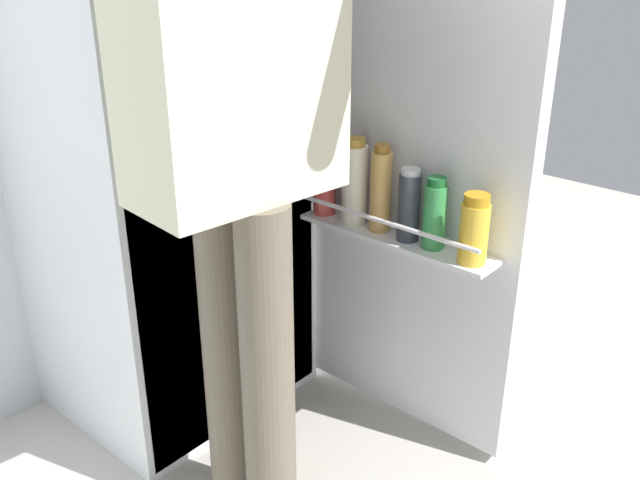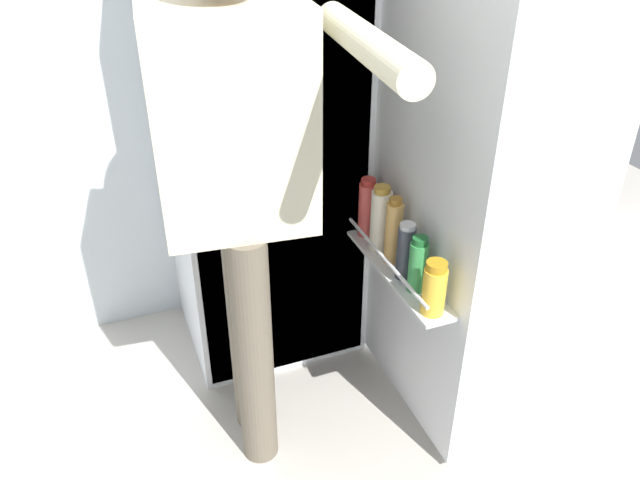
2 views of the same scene
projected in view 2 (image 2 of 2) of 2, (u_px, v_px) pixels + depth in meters
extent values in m
plane|color=#B7B2A8|center=(311.00, 411.00, 2.35)|extent=(5.56, 5.56, 0.00)
cube|color=silver|center=(259.00, 133.00, 2.29)|extent=(0.67, 0.56, 1.81)
cube|color=white|center=(282.00, 162.00, 2.07)|extent=(0.63, 0.01, 1.77)
cube|color=white|center=(276.00, 119.00, 2.04)|extent=(0.59, 0.09, 0.01)
cube|color=silver|center=(429.00, 186.00, 1.92)|extent=(0.06, 0.66, 1.76)
cube|color=white|center=(398.00, 272.00, 2.05)|extent=(0.11, 0.57, 0.01)
cylinder|color=silver|center=(385.00, 259.00, 2.00)|extent=(0.01, 0.55, 0.01)
cylinder|color=tan|center=(394.00, 233.00, 2.03)|extent=(0.06, 0.06, 0.22)
cylinder|color=#996623|center=(396.00, 201.00, 1.97)|extent=(0.04, 0.04, 0.02)
cylinder|color=#333842|center=(405.00, 253.00, 1.97)|extent=(0.06, 0.06, 0.18)
cylinder|color=silver|center=(408.00, 226.00, 1.92)|extent=(0.05, 0.05, 0.02)
cylinder|color=green|center=(418.00, 267.00, 1.91)|extent=(0.06, 0.06, 0.17)
cylinder|color=#195B28|center=(420.00, 241.00, 1.86)|extent=(0.05, 0.05, 0.02)
cylinder|color=#EDE5CC|center=(381.00, 222.00, 2.10)|extent=(0.07, 0.07, 0.22)
cylinder|color=#B78933|center=(382.00, 189.00, 2.03)|extent=(0.05, 0.05, 0.02)
cylinder|color=#DB4C47|center=(367.00, 210.00, 2.19)|extent=(0.06, 0.06, 0.20)
cylinder|color=#B22D28|center=(368.00, 182.00, 2.13)|extent=(0.05, 0.05, 0.02)
cylinder|color=gold|center=(434.00, 291.00, 1.82)|extent=(0.07, 0.07, 0.15)
cylinder|color=#BC8419|center=(437.00, 266.00, 1.77)|extent=(0.06, 0.06, 0.03)
cylinder|color=#4C7F3D|center=(310.00, 101.00, 2.05)|extent=(0.09, 0.09, 0.08)
cylinder|color=#665B4C|center=(246.00, 326.00, 2.10)|extent=(0.12, 0.12, 0.86)
cylinder|color=#665B4C|center=(254.00, 356.00, 1.97)|extent=(0.12, 0.12, 0.86)
cube|color=beige|center=(234.00, 126.00, 1.65)|extent=(0.44, 0.26, 0.61)
cylinder|color=beige|center=(224.00, 107.00, 1.84)|extent=(0.08, 0.08, 0.57)
cylinder|color=beige|center=(367.00, 44.00, 1.41)|extent=(0.14, 0.58, 0.08)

